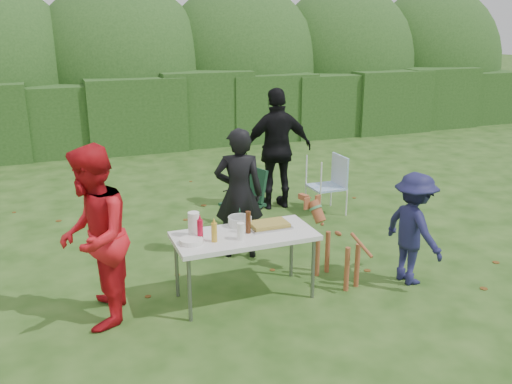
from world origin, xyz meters
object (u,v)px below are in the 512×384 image
object	(u,v)px
lawn_chair	(326,184)
mustard_bottle	(214,232)
paper_towel_roll	(194,224)
beer_bottle	(248,222)
camping_chair	(242,201)
person_red_jacket	(93,237)
folding_table	(244,238)
person_black_puffy	(277,149)
dog	(338,245)
ketchup_bottle	(200,230)
person_cook	(239,194)
child	(413,229)

from	to	relation	value
lawn_chair	mustard_bottle	size ratio (longest dim) A/B	4.58
paper_towel_roll	beer_bottle	bearing A→B (deg)	-12.07
lawn_chair	camping_chair	bearing A→B (deg)	11.16
person_red_jacket	lawn_chair	size ratio (longest dim) A/B	1.97
person_red_jacket	folding_table	bearing A→B (deg)	100.37
person_black_puffy	dog	distance (m)	2.78
ketchup_bottle	person_red_jacket	bearing A→B (deg)	177.24
person_black_puffy	beer_bottle	world-z (taller)	person_black_puffy
dog	paper_towel_roll	bearing A→B (deg)	68.51
mustard_bottle	beer_bottle	bearing A→B (deg)	13.96
person_cook	camping_chair	world-z (taller)	person_cook
mustard_bottle	ketchup_bottle	distance (m)	0.15
person_red_jacket	paper_towel_roll	world-z (taller)	person_red_jacket
folding_table	person_red_jacket	distance (m)	1.54
person_red_jacket	beer_bottle	world-z (taller)	person_red_jacket
folding_table	ketchup_bottle	distance (m)	0.51
ketchup_bottle	folding_table	bearing A→B (deg)	0.51
person_black_puffy	ketchup_bottle	bearing A→B (deg)	57.24
child	paper_towel_roll	distance (m)	2.47
person_cook	child	size ratio (longest dim) A/B	1.28
camping_chair	dog	bearing A→B (deg)	84.57
person_black_puffy	child	xyz separation A→B (m)	(0.39, -3.01, -0.31)
folding_table	mustard_bottle	xyz separation A→B (m)	(-0.36, -0.09, 0.15)
ketchup_bottle	beer_bottle	distance (m)	0.53
folding_table	mustard_bottle	bearing A→B (deg)	-165.55
person_red_jacket	camping_chair	world-z (taller)	person_red_jacket
folding_table	person_black_puffy	world-z (taller)	person_black_puffy
camping_chair	beer_bottle	distance (m)	1.98
folding_table	mustard_bottle	world-z (taller)	mustard_bottle
camping_chair	paper_towel_roll	bearing A→B (deg)	36.54
person_cook	person_red_jacket	world-z (taller)	person_red_jacket
child	camping_chair	bearing A→B (deg)	24.94
mustard_bottle	beer_bottle	world-z (taller)	beer_bottle
folding_table	ketchup_bottle	size ratio (longest dim) A/B	6.82
dog	beer_bottle	bearing A→B (deg)	72.21
lawn_chair	folding_table	bearing A→B (deg)	45.12
person_red_jacket	ketchup_bottle	bearing A→B (deg)	99.34
lawn_chair	beer_bottle	bearing A→B (deg)	45.62
dog	ketchup_bottle	bearing A→B (deg)	73.10
person_red_jacket	camping_chair	size ratio (longest dim) A/B	1.97
person_red_jacket	mustard_bottle	xyz separation A→B (m)	(1.16, -0.14, -0.06)
person_cook	lawn_chair	size ratio (longest dim) A/B	1.82
dog	camping_chair	world-z (taller)	camping_chair
folding_table	person_red_jacket	size ratio (longest dim) A/B	0.83
ketchup_bottle	paper_towel_roll	size ratio (longest dim) A/B	0.85
person_cook	paper_towel_roll	world-z (taller)	person_cook
person_red_jacket	camping_chair	bearing A→B (deg)	142.12
ketchup_bottle	beer_bottle	world-z (taller)	beer_bottle
lawn_chair	person_cook	bearing A→B (deg)	30.60
dog	lawn_chair	size ratio (longest dim) A/B	1.03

